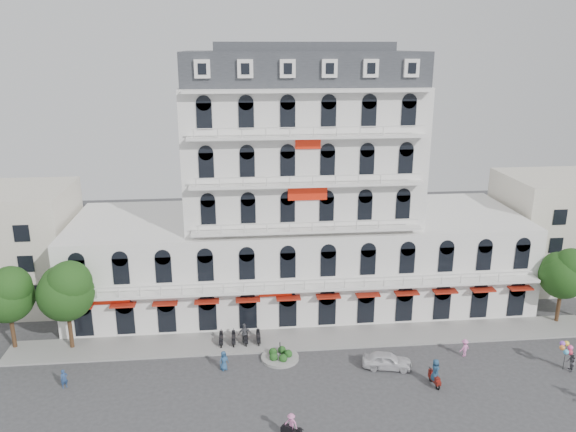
# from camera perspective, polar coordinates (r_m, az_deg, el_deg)

# --- Properties ---
(ground) EXTENTS (120.00, 120.00, 0.00)m
(ground) POSITION_cam_1_polar(r_m,az_deg,el_deg) (44.46, 3.93, -18.08)
(ground) COLOR #38383A
(ground) RESTS_ON ground
(sidewalk) EXTENTS (53.00, 4.00, 0.16)m
(sidewalk) POSITION_cam_1_polar(r_m,az_deg,el_deg) (51.95, 2.28, -12.35)
(sidewalk) COLOR gray
(sidewalk) RESTS_ON ground
(main_building) EXTENTS (45.00, 15.00, 25.80)m
(main_building) POSITION_cam_1_polar(r_m,az_deg,el_deg) (56.42, 1.16, 0.96)
(main_building) COLOR silver
(main_building) RESTS_ON ground
(flank_building_west) EXTENTS (14.00, 10.00, 12.00)m
(flank_building_west) POSITION_cam_1_polar(r_m,az_deg,el_deg) (63.69, -27.04, -2.80)
(flank_building_west) COLOR beige
(flank_building_west) RESTS_ON ground
(flank_building_east) EXTENTS (14.00, 10.00, 12.00)m
(flank_building_east) POSITION_cam_1_polar(r_m,az_deg,el_deg) (69.48, 26.32, -1.16)
(flank_building_east) COLOR beige
(flank_building_east) RESTS_ON ground
(traffic_island) EXTENTS (3.20, 3.20, 1.60)m
(traffic_island) POSITION_cam_1_polar(r_m,az_deg,el_deg) (48.99, -0.82, -14.05)
(traffic_island) COLOR gray
(traffic_island) RESTS_ON ground
(parked_scooter_row) EXTENTS (4.40, 1.80, 1.10)m
(parked_scooter_row) POSITION_cam_1_polar(r_m,az_deg,el_deg) (51.42, -4.90, -12.84)
(parked_scooter_row) COLOR black
(parked_scooter_row) RESTS_ON ground
(tree_west_outer) EXTENTS (4.50, 4.48, 7.76)m
(tree_west_outer) POSITION_cam_1_polar(r_m,az_deg,el_deg) (53.74, -26.62, -6.97)
(tree_west_outer) COLOR #382314
(tree_west_outer) RESTS_ON ground
(tree_west_inner) EXTENTS (4.76, 4.76, 8.25)m
(tree_west_inner) POSITION_cam_1_polar(r_m,az_deg,el_deg) (51.56, -21.64, -6.91)
(tree_west_inner) COLOR #382314
(tree_west_inner) RESTS_ON ground
(tree_east_inner) EXTENTS (4.40, 4.37, 7.57)m
(tree_east_inner) POSITION_cam_1_polar(r_m,az_deg,el_deg) (58.66, 26.27, -5.12)
(tree_east_inner) COLOR #382314
(tree_east_inner) RESTS_ON ground
(parked_car) EXTENTS (4.27, 2.47, 1.37)m
(parked_car) POSITION_cam_1_polar(r_m,az_deg,el_deg) (48.28, 10.04, -14.26)
(parked_car) COLOR silver
(parked_car) RESTS_ON ground
(rider_east) EXTENTS (0.70, 1.70, 2.28)m
(rider_east) POSITION_cam_1_polar(r_m,az_deg,el_deg) (46.66, 14.72, -15.11)
(rider_east) COLOR maroon
(rider_east) RESTS_ON ground
(rider_center) EXTENTS (1.43, 1.18, 1.95)m
(rider_center) POSITION_cam_1_polar(r_m,az_deg,el_deg) (40.24, 0.32, -20.53)
(rider_center) COLOR black
(rider_center) RESTS_ON ground
(pedestrian_left) EXTENTS (0.96, 0.85, 1.66)m
(pedestrian_left) POSITION_cam_1_polar(r_m,az_deg,el_deg) (47.58, -6.54, -14.39)
(pedestrian_left) COLOR navy
(pedestrian_left) RESTS_ON ground
(pedestrian_mid) EXTENTS (1.20, 0.69, 1.93)m
(pedestrian_mid) POSITION_cam_1_polar(r_m,az_deg,el_deg) (51.02, -4.43, -11.84)
(pedestrian_mid) COLOR #4D4E54
(pedestrian_mid) RESTS_ON ground
(pedestrian_right) EXTENTS (1.16, 0.95, 1.57)m
(pedestrian_right) POSITION_cam_1_polar(r_m,az_deg,el_deg) (51.39, 17.49, -12.65)
(pedestrian_right) COLOR pink
(pedestrian_right) RESTS_ON ground
(pedestrian_far) EXTENTS (0.67, 0.62, 1.55)m
(pedestrian_far) POSITION_cam_1_polar(r_m,az_deg,el_deg) (48.40, -21.80, -15.11)
(pedestrian_far) COLOR navy
(pedestrian_far) RESTS_ON ground
(balloon_vendor) EXTENTS (1.39, 1.30, 2.45)m
(balloon_vendor) POSITION_cam_1_polar(r_m,az_deg,el_deg) (52.21, 26.66, -12.66)
(balloon_vendor) COLOR #54535A
(balloon_vendor) RESTS_ON ground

